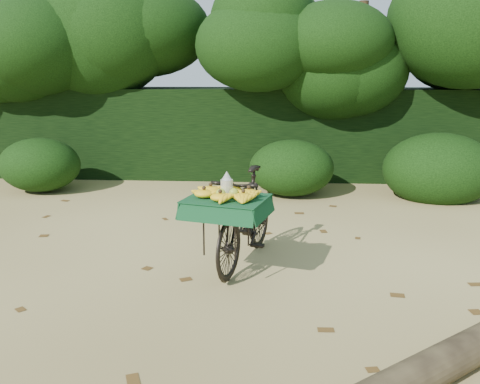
{
  "coord_description": "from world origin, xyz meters",
  "views": [
    {
      "loc": [
        1.19,
        -4.4,
        2.12
      ],
      "look_at": [
        0.84,
        0.88,
        0.87
      ],
      "focal_mm": 38.0,
      "sensor_mm": 36.0,
      "label": 1
    }
  ],
  "objects": [
    {
      "name": "bush_clumps",
      "position": [
        0.5,
        4.3,
        0.45
      ],
      "size": [
        8.8,
        1.7,
        0.9
      ],
      "primitive_type": null,
      "color": "black",
      "rests_on": "ground"
    },
    {
      "name": "hedge_backdrop",
      "position": [
        0.0,
        6.3,
        0.9
      ],
      "size": [
        26.0,
        1.8,
        1.8
      ],
      "primitive_type": "cube",
      "color": "black",
      "rests_on": "ground"
    },
    {
      "name": "fallen_log",
      "position": [
        2.27,
        -1.24,
        0.13
      ],
      "size": [
        3.04,
        2.51,
        0.27
      ],
      "primitive_type": "cylinder",
      "rotation": [
        1.57,
        0.0,
        -0.9
      ],
      "color": "brown",
      "rests_on": "ground"
    },
    {
      "name": "ground",
      "position": [
        0.0,
        0.0,
        0.0
      ],
      "size": [
        80.0,
        80.0,
        0.0
      ],
      "primitive_type": "plane",
      "color": "tan",
      "rests_on": "ground"
    },
    {
      "name": "tree_row",
      "position": [
        -0.65,
        5.5,
        2.0
      ],
      "size": [
        14.5,
        2.0,
        4.0
      ],
      "primitive_type": null,
      "color": "black",
      "rests_on": "ground"
    },
    {
      "name": "vendor_bicycle",
      "position": [
        0.88,
        1.02,
        0.56
      ],
      "size": [
        1.09,
        1.92,
        1.09
      ],
      "rotation": [
        0.0,
        0.0,
        -0.27
      ],
      "color": "black",
      "rests_on": "ground"
    },
    {
      "name": "leaf_litter",
      "position": [
        0.0,
        0.65,
        0.01
      ],
      "size": [
        7.0,
        7.3,
        0.01
      ],
      "primitive_type": null,
      "color": "#533816",
      "rests_on": "ground"
    }
  ]
}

